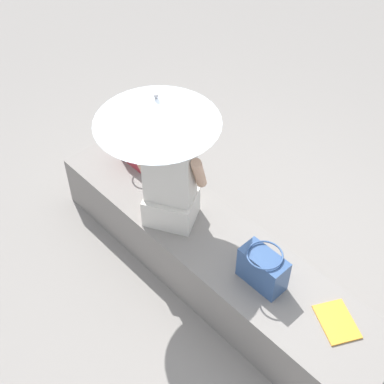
{
  "coord_description": "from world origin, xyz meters",
  "views": [
    {
      "loc": [
        -1.66,
        1.75,
        3.28
      ],
      "look_at": [
        0.17,
        0.04,
        0.79
      ],
      "focal_mm": 50.57,
      "sensor_mm": 36.0,
      "label": 1
    }
  ],
  "objects_px": {
    "person_seated": "(170,178)",
    "parasol": "(157,110)",
    "tote_bag_canvas": "(263,269)",
    "magazine": "(337,322)",
    "handbag_black": "(134,149)"
  },
  "relations": [
    {
      "from": "person_seated",
      "to": "parasol",
      "type": "distance_m",
      "value": 0.55
    },
    {
      "from": "tote_bag_canvas",
      "to": "magazine",
      "type": "distance_m",
      "value": 0.54
    },
    {
      "from": "parasol",
      "to": "handbag_black",
      "type": "height_order",
      "value": "parasol"
    },
    {
      "from": "magazine",
      "to": "tote_bag_canvas",
      "type": "bearing_deg",
      "value": 39.72
    },
    {
      "from": "person_seated",
      "to": "parasol",
      "type": "height_order",
      "value": "parasol"
    },
    {
      "from": "handbag_black",
      "to": "magazine",
      "type": "distance_m",
      "value": 1.95
    },
    {
      "from": "handbag_black",
      "to": "person_seated",
      "type": "bearing_deg",
      "value": 164.12
    },
    {
      "from": "handbag_black",
      "to": "magazine",
      "type": "xyz_separation_m",
      "value": [
        -1.95,
        0.02,
        -0.14
      ]
    },
    {
      "from": "person_seated",
      "to": "parasol",
      "type": "xyz_separation_m",
      "value": [
        0.04,
        0.05,
        0.55
      ]
    },
    {
      "from": "parasol",
      "to": "magazine",
      "type": "height_order",
      "value": "parasol"
    },
    {
      "from": "person_seated",
      "to": "tote_bag_canvas",
      "type": "distance_m",
      "value": 0.85
    },
    {
      "from": "handbag_black",
      "to": "tote_bag_canvas",
      "type": "distance_m",
      "value": 1.44
    },
    {
      "from": "parasol",
      "to": "handbag_black",
      "type": "distance_m",
      "value": 1.01
    },
    {
      "from": "parasol",
      "to": "magazine",
      "type": "bearing_deg",
      "value": -171.52
    },
    {
      "from": "parasol",
      "to": "tote_bag_canvas",
      "type": "xyz_separation_m",
      "value": [
        -0.85,
        -0.1,
        -0.8
      ]
    }
  ]
}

